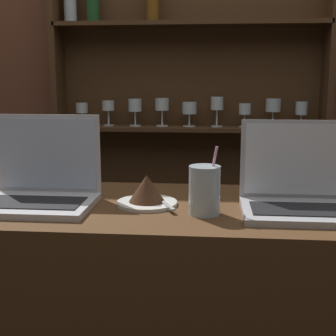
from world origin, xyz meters
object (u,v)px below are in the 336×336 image
at_px(laptop_far, 299,192).
at_px(laptop_near, 40,185).
at_px(cake_plate, 147,192).
at_px(water_glass, 205,190).

bearing_deg(laptop_far, laptop_near, 179.53).
height_order(cake_plate, water_glass, water_glass).
distance_m(laptop_far, cake_plate, 0.42).
distance_m(laptop_near, laptop_far, 0.72).
height_order(laptop_far, water_glass, laptop_far).
distance_m(laptop_near, cake_plate, 0.30).
bearing_deg(laptop_near, water_glass, -7.22).
relative_size(laptop_near, laptop_far, 1.02).
bearing_deg(water_glass, laptop_far, 11.85).
bearing_deg(water_glass, cake_plate, 154.72).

